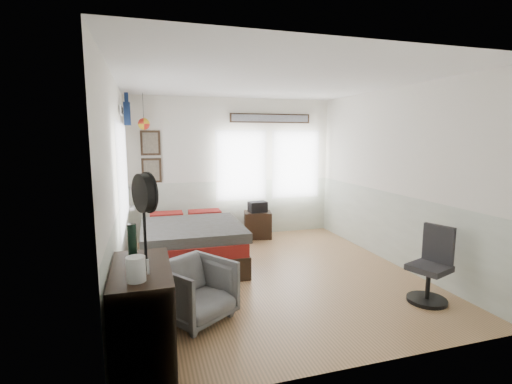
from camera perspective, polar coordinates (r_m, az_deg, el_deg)
ground_plane at (r=5.46m, az=2.28°, el=-12.64°), size 4.00×4.50×0.01m
room_shell at (r=5.26m, az=0.91°, el=4.66°), size 4.02×4.52×2.71m
wall_decor at (r=6.79m, az=-12.17°, el=9.48°), size 3.55×1.32×1.44m
bed at (r=5.96m, az=-9.94°, el=-7.65°), size 1.51×2.06×0.65m
dresser at (r=3.44m, az=-16.98°, el=-18.06°), size 0.48×1.00×0.90m
armchair at (r=4.18m, az=-9.28°, el=-14.75°), size 0.98×0.98×0.65m
nightstand at (r=7.27m, az=0.26°, el=-5.06°), size 0.59×0.51×0.51m
task_chair at (r=4.99m, az=25.33°, el=-10.94°), size 0.52×0.52×0.92m
kettle at (r=2.95m, az=-17.96°, el=-11.21°), size 0.17×0.14×0.19m
bottle at (r=3.47m, az=-18.50°, el=-7.19°), size 0.08×0.08×0.31m
stand_fan at (r=3.02m, az=-16.77°, el=-0.40°), size 0.21×0.31×0.80m
black_bag at (r=7.19m, az=0.26°, el=-2.29°), size 0.36×0.26×0.20m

